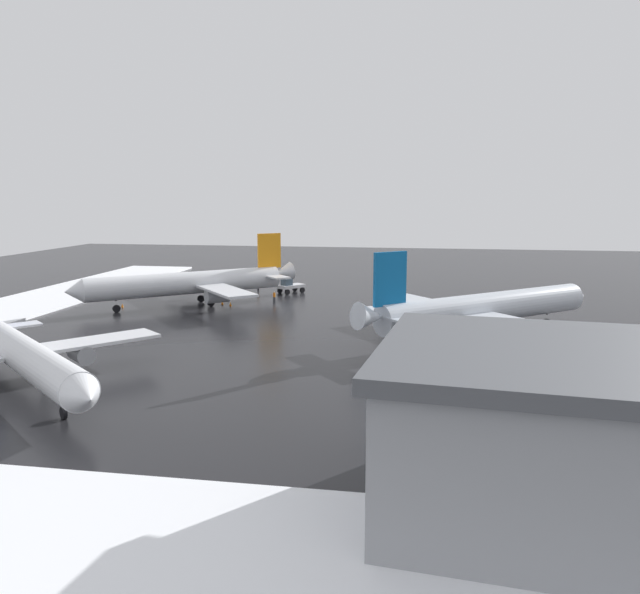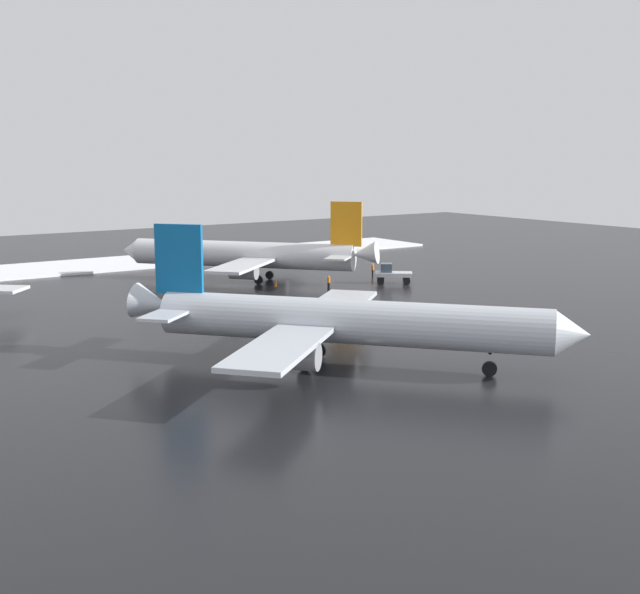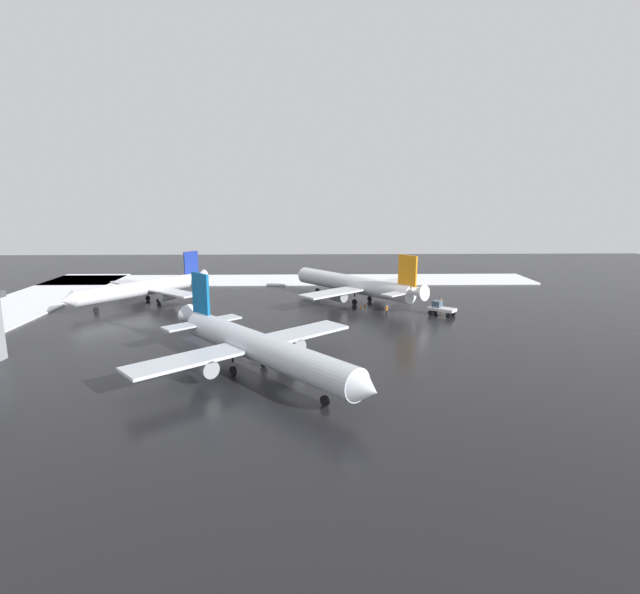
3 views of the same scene
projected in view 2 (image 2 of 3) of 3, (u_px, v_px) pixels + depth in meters
ground_plane at (376, 369)px, 60.21m from camera, size 240.00×240.00×0.00m
snow_bank_left at (85, 266)px, 114.60m from camera, size 14.00×116.00×0.32m
airplane_parked_starboard at (249, 255)px, 101.49m from camera, size 28.41×26.20×10.26m
airplane_distant_tail at (339, 321)px, 60.53m from camera, size 29.02×26.86×10.51m
pushback_tug at (392, 273)px, 99.99m from camera, size 4.60×4.96×2.50m
ground_crew_beside_wing at (329, 282)px, 95.19m from camera, size 0.36×0.36×1.71m
ground_crew_mid_apron at (373, 269)px, 105.75m from camera, size 0.36×0.36×1.71m
traffic_cone_near_nose at (276, 282)px, 99.62m from camera, size 0.36×0.36×0.55m
traffic_cone_mid_line at (193, 272)px, 107.99m from camera, size 0.36×0.36×0.55m
traffic_cone_wingtip_side at (276, 284)px, 97.78m from camera, size 0.36×0.36×0.55m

